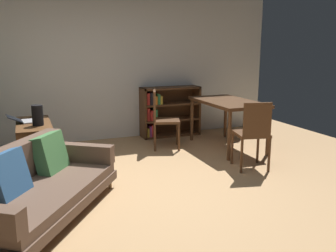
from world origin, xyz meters
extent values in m
plane|color=tan|center=(0.00, 0.00, 0.00)|extent=(8.16, 8.16, 0.00)
cube|color=silver|center=(0.00, 2.70, 1.35)|extent=(6.80, 0.10, 2.70)
cylinder|color=olive|center=(-0.33, 0.28, 0.05)|extent=(0.04, 0.04, 0.11)
cylinder|color=olive|center=(-0.94, 0.70, 0.05)|extent=(0.04, 0.04, 0.11)
cube|color=brown|center=(-1.13, -0.22, 0.16)|extent=(1.79, 2.05, 0.10)
cube|color=brown|center=(-1.13, -0.22, 0.26)|extent=(1.72, 1.97, 0.10)
cube|color=brown|center=(-1.41, -0.03, 0.50)|extent=(1.18, 1.60, 0.38)
cube|color=brown|center=(-0.63, 0.50, 0.41)|extent=(0.76, 0.59, 0.21)
cube|color=#336093|center=(-1.39, -0.27, 0.50)|extent=(0.43, 0.48, 0.44)
cube|color=#4C894C|center=(-0.98, 0.31, 0.50)|extent=(0.44, 0.49, 0.45)
cube|color=brown|center=(-1.11, 2.00, 0.31)|extent=(0.45, 0.04, 0.63)
cube|color=brown|center=(-1.11, 0.93, 0.31)|extent=(0.45, 0.04, 0.63)
cube|color=brown|center=(-1.11, 1.46, 0.27)|extent=(0.45, 1.07, 0.04)
cube|color=brown|center=(-1.11, 1.46, 0.61)|extent=(0.45, 1.11, 0.04)
cube|color=brown|center=(-1.11, 1.46, 0.02)|extent=(0.45, 1.07, 0.04)
cube|color=silver|center=(-1.14, 1.57, 0.64)|extent=(0.26, 0.33, 0.02)
cube|color=black|center=(-1.35, 1.55, 0.69)|extent=(0.23, 0.32, 0.10)
cylinder|color=black|center=(-1.06, 1.27, 0.76)|extent=(0.14, 0.14, 0.27)
cylinder|color=slate|center=(-1.06, 1.27, 0.82)|extent=(0.08, 0.08, 0.01)
cylinder|color=#56351E|center=(1.55, 1.99, 0.37)|extent=(0.06, 0.06, 0.74)
cylinder|color=#56351E|center=(1.55, 0.71, 0.37)|extent=(0.06, 0.06, 0.74)
cylinder|color=#56351E|center=(2.24, 1.99, 0.37)|extent=(0.06, 0.06, 0.74)
cylinder|color=#56351E|center=(2.24, 0.71, 0.37)|extent=(0.06, 0.06, 0.74)
cube|color=#56351E|center=(1.90, 1.35, 0.76)|extent=(0.79, 1.38, 0.05)
cylinder|color=#56351E|center=(1.19, 1.80, 0.22)|extent=(0.04, 0.04, 0.44)
cylinder|color=#56351E|center=(1.06, 1.43, 0.22)|extent=(0.04, 0.04, 0.44)
cylinder|color=#56351E|center=(0.82, 1.92, 0.22)|extent=(0.04, 0.04, 0.44)
cylinder|color=#56351E|center=(0.70, 1.56, 0.22)|extent=(0.04, 0.04, 0.44)
cube|color=#56351E|center=(0.94, 1.68, 0.46)|extent=(0.54, 0.54, 0.04)
cube|color=#56351E|center=(0.76, 1.74, 0.72)|extent=(0.16, 0.37, 0.48)
cylinder|color=#56351E|center=(1.51, 0.55, 0.23)|extent=(0.04, 0.04, 0.47)
cylinder|color=#56351E|center=(1.88, 0.46, 0.23)|extent=(0.04, 0.04, 0.47)
cylinder|color=#56351E|center=(1.42, 0.16, 0.23)|extent=(0.04, 0.04, 0.47)
cylinder|color=#56351E|center=(1.79, 0.07, 0.23)|extent=(0.04, 0.04, 0.47)
cube|color=#56351E|center=(1.65, 0.31, 0.49)|extent=(0.51, 0.52, 0.04)
cube|color=#56351E|center=(1.61, 0.12, 0.73)|extent=(0.38, 0.12, 0.44)
cube|color=#56351E|center=(0.79, 2.46, 0.46)|extent=(0.04, 0.35, 0.92)
cube|color=#56351E|center=(1.86, 2.46, 0.46)|extent=(0.04, 0.35, 0.92)
cube|color=#56351E|center=(1.33, 2.46, 0.90)|extent=(1.11, 0.35, 0.04)
cube|color=#56351E|center=(1.33, 2.46, 0.02)|extent=(1.11, 0.35, 0.04)
cube|color=#56351E|center=(1.33, 2.62, 0.46)|extent=(1.07, 0.04, 0.92)
cube|color=#56351E|center=(1.33, 2.46, 0.31)|extent=(1.07, 0.34, 0.04)
cube|color=#56351E|center=(1.33, 2.46, 0.61)|extent=(1.07, 0.34, 0.04)
cube|color=gold|center=(0.85, 2.44, 0.12)|extent=(0.04, 0.25, 0.16)
cube|color=#993884|center=(0.89, 2.44, 0.13)|extent=(0.04, 0.27, 0.19)
cube|color=red|center=(0.94, 2.44, 0.15)|extent=(0.05, 0.26, 0.22)
cube|color=red|center=(0.85, 2.43, 0.45)|extent=(0.05, 0.23, 0.23)
cube|color=red|center=(0.92, 2.44, 0.42)|extent=(0.06, 0.24, 0.18)
cube|color=#337F47|center=(0.99, 2.44, 0.43)|extent=(0.06, 0.27, 0.20)
cube|color=red|center=(0.85, 2.43, 0.73)|extent=(0.05, 0.23, 0.21)
cube|color=black|center=(0.92, 2.44, 0.73)|extent=(0.07, 0.26, 0.22)
cube|color=orange|center=(0.99, 2.45, 0.70)|extent=(0.07, 0.28, 0.15)
cube|color=#337F47|center=(1.05, 2.44, 0.72)|extent=(0.04, 0.27, 0.19)
cube|color=gold|center=(1.10, 2.44, 0.70)|extent=(0.04, 0.27, 0.15)
camera|label=1|loc=(-1.21, -3.82, 1.67)|focal=39.31mm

